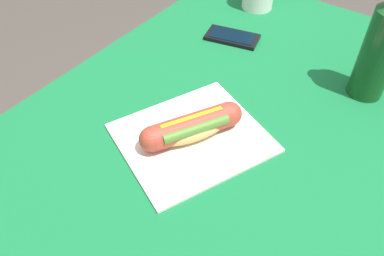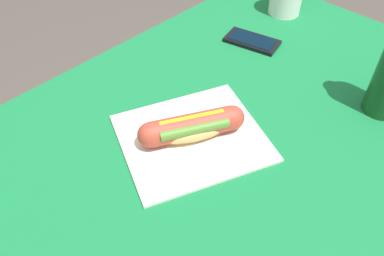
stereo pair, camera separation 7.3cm
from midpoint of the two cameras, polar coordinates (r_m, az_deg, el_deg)
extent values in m
cylinder|color=brown|center=(1.46, 9.78, 4.63)|extent=(0.07, 0.07, 0.71)
cube|color=brown|center=(0.79, 9.05, -1.46)|extent=(1.13, 0.76, 0.03)
cube|color=#146B38|center=(0.78, 9.19, -0.61)|extent=(1.19, 0.82, 0.00)
cube|color=silver|center=(0.75, 2.79, -1.59)|extent=(0.34, 0.32, 0.01)
ellipsoid|color=#DBB26B|center=(0.73, 2.86, -0.17)|extent=(0.16, 0.13, 0.05)
cylinder|color=#A83D2D|center=(0.73, 2.87, 0.14)|extent=(0.16, 0.12, 0.05)
sphere|color=#A83D2D|center=(0.71, -3.31, -1.18)|extent=(0.05, 0.05, 0.05)
sphere|color=#A83D2D|center=(0.75, 8.72, 1.39)|extent=(0.05, 0.05, 0.05)
cube|color=yellow|center=(0.71, 2.94, 1.38)|extent=(0.11, 0.07, 0.00)
cylinder|color=#4C7A2D|center=(0.71, 3.35, -0.34)|extent=(0.12, 0.08, 0.02)
cube|color=black|center=(1.02, 10.90, 12.38)|extent=(0.10, 0.15, 0.01)
cube|color=black|center=(1.02, 10.95, 12.63)|extent=(0.08, 0.12, 0.00)
camera|label=1|loc=(0.04, -87.13, 2.90)|focal=36.21mm
camera|label=2|loc=(0.04, 92.87, -2.90)|focal=36.21mm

